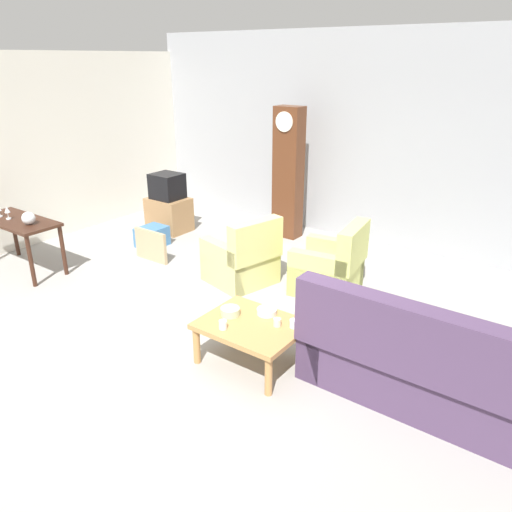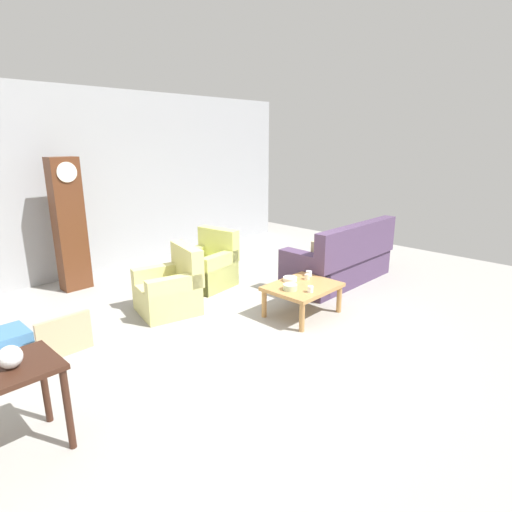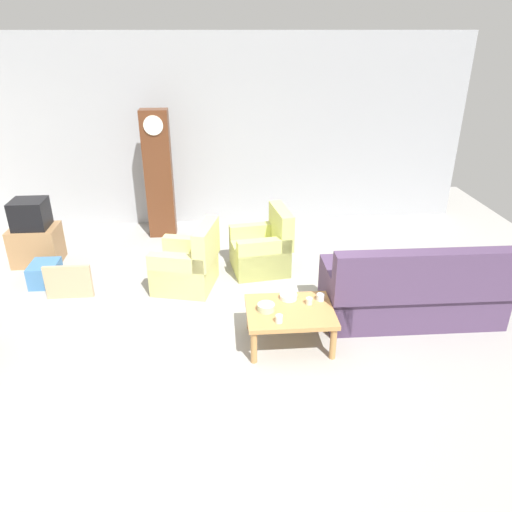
{
  "view_description": "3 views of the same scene",
  "coord_description": "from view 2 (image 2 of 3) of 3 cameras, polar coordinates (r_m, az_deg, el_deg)",
  "views": [
    {
      "loc": [
        3.05,
        -3.66,
        2.8
      ],
      "look_at": [
        -0.1,
        0.71,
        0.6
      ],
      "focal_mm": 34.52,
      "sensor_mm": 36.0,
      "label": 1
    },
    {
      "loc": [
        -3.7,
        -3.6,
        2.37
      ],
      "look_at": [
        0.22,
        0.15,
        0.82
      ],
      "focal_mm": 29.21,
      "sensor_mm": 36.0,
      "label": 2
    },
    {
      "loc": [
        -0.13,
        -4.84,
        3.23
      ],
      "look_at": [
        0.31,
        0.6,
        0.64
      ],
      "focal_mm": 33.85,
      "sensor_mm": 36.0,
      "label": 3
    }
  ],
  "objects": [
    {
      "name": "coffee_table_wood",
      "position": [
        5.75,
        6.39,
        -4.54
      ],
      "size": [
        0.96,
        0.76,
        0.43
      ],
      "color": "#B27F47",
      "rests_on": "ground_plane"
    },
    {
      "name": "grandfather_clock",
      "position": [
        7.18,
        -24.2,
        3.92
      ],
      "size": [
        0.44,
        0.3,
        2.1
      ],
      "color": "#562D19",
      "rests_on": "ground_plane"
    },
    {
      "name": "ground_plane",
      "position": [
        5.68,
        -0.44,
        -8.77
      ],
      "size": [
        10.4,
        10.4,
        0.0
      ],
      "primitive_type": "plane",
      "color": "#999691"
    },
    {
      "name": "storage_box_blue",
      "position": [
        5.49,
        -30.59,
        -10.26
      ],
      "size": [
        0.37,
        0.45,
        0.31
      ],
      "primitive_type": "cube",
      "color": "teal",
      "rests_on": "ground_plane"
    },
    {
      "name": "framed_picture_leaning",
      "position": [
        5.2,
        -24.71,
        -9.94
      ],
      "size": [
        0.6,
        0.05,
        0.46
      ],
      "primitive_type": "cube",
      "color": "tan",
      "rests_on": "ground_plane"
    },
    {
      "name": "armchair_olive_far",
      "position": [
        6.91,
        -6.56,
        -1.6
      ],
      "size": [
        0.89,
        0.86,
        0.92
      ],
      "color": "#CBD06F",
      "rests_on": "ground_plane"
    },
    {
      "name": "armchair_olive_near",
      "position": [
        5.97,
        -11.65,
        -4.66
      ],
      "size": [
        0.95,
        0.93,
        0.92
      ],
      "color": "#CCC67A",
      "rests_on": "ground_plane"
    },
    {
      "name": "glass_dome_cloche",
      "position": [
        3.61,
        -30.61,
        -11.82
      ],
      "size": [
        0.17,
        0.17,
        0.17
      ],
      "primitive_type": "sphere",
      "color": "silver",
      "rests_on": "console_table_dark"
    },
    {
      "name": "bowl_shallow_green",
      "position": [
        5.52,
        4.7,
        -4.26
      ],
      "size": [
        0.19,
        0.19,
        0.08
      ],
      "primitive_type": "cylinder",
      "color": "#B2C69E",
      "rests_on": "coffee_table_wood"
    },
    {
      "name": "cup_cream_tall",
      "position": [
        5.95,
        7.01,
        -2.85
      ],
      "size": [
        0.07,
        0.07,
        0.08
      ],
      "primitive_type": "cylinder",
      "color": "beige",
      "rests_on": "coffee_table_wood"
    },
    {
      "name": "garage_door_wall",
      "position": [
        8.13,
        -19.26,
        9.59
      ],
      "size": [
        8.4,
        0.16,
        3.2
      ],
      "primitive_type": "cube",
      "color": "#9EA0A5",
      "rests_on": "ground_plane"
    },
    {
      "name": "cup_white_porcelain",
      "position": [
        5.47,
        7.46,
        -4.53
      ],
      "size": [
        0.07,
        0.07,
        0.08
      ],
      "primitive_type": "cylinder",
      "color": "white",
      "rests_on": "coffee_table_wood"
    },
    {
      "name": "cup_blue_rimmed",
      "position": [
        6.1,
        7.25,
        -2.38
      ],
      "size": [
        0.09,
        0.09,
        0.08
      ],
      "primitive_type": "cylinder",
      "color": "silver",
      "rests_on": "coffee_table_wood"
    },
    {
      "name": "bowl_white_stacked",
      "position": [
        5.87,
        4.69,
        -3.15
      ],
      "size": [
        0.2,
        0.2,
        0.05
      ],
      "primitive_type": "cylinder",
      "color": "white",
      "rests_on": "coffee_table_wood"
    },
    {
      "name": "couch_floral",
      "position": [
        7.16,
        11.55,
        -0.77
      ],
      "size": [
        2.11,
        0.9,
        1.04
      ],
      "color": "#4C3856",
      "rests_on": "ground_plane"
    }
  ]
}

